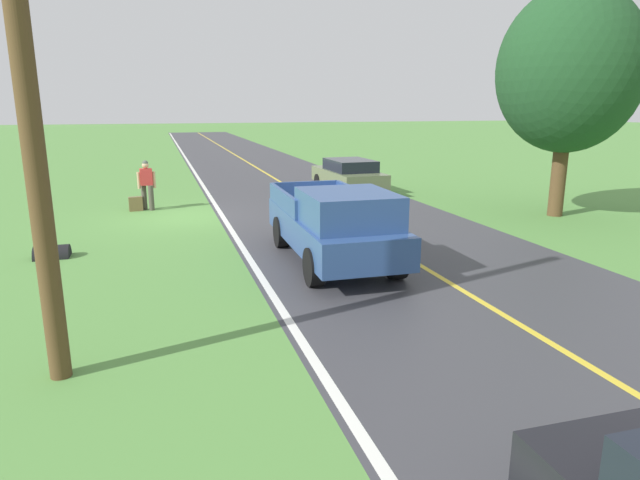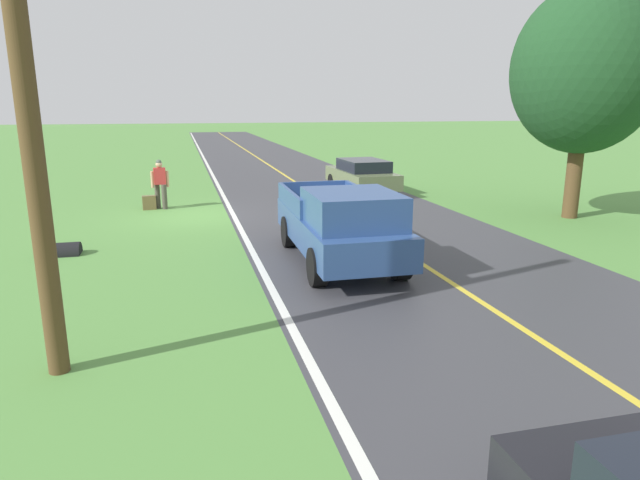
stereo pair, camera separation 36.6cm
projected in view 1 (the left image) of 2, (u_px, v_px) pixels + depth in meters
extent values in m
plane|color=#568E42|center=(185.00, 217.00, 18.17)|extent=(200.00, 200.00, 0.00)
cube|color=#3D3D42|center=(326.00, 209.00, 19.52)|extent=(7.75, 120.00, 0.00)
cube|color=silver|center=(222.00, 215.00, 18.50)|extent=(0.16, 117.60, 0.00)
cube|color=gold|center=(326.00, 209.00, 19.52)|extent=(0.14, 117.60, 0.00)
cylinder|color=#4C473D|center=(151.00, 198.00, 19.24)|extent=(0.18, 0.18, 0.88)
cylinder|color=#4C473D|center=(144.00, 197.00, 19.37)|extent=(0.18, 0.18, 0.88)
cube|color=red|center=(146.00, 177.00, 19.13)|extent=(0.42, 0.30, 0.58)
sphere|color=tan|center=(145.00, 165.00, 19.03)|extent=(0.23, 0.23, 0.23)
sphere|color=#4C564C|center=(145.00, 163.00, 19.02)|extent=(0.20, 0.20, 0.20)
cube|color=black|center=(146.00, 175.00, 19.30)|extent=(0.34, 0.23, 0.44)
cylinder|color=tan|center=(154.00, 180.00, 19.23)|extent=(0.10, 0.10, 0.58)
cylinder|color=tan|center=(139.00, 180.00, 19.04)|extent=(0.10, 0.10, 0.58)
cube|color=brown|center=(136.00, 204.00, 19.15)|extent=(0.48, 0.24, 0.50)
cube|color=#2D4C84|center=(332.00, 229.00, 12.94)|extent=(2.10, 5.43, 0.70)
cube|color=#2D4C84|center=(348.00, 209.00, 11.66)|extent=(1.88, 2.19, 0.72)
cube|color=black|center=(348.00, 205.00, 11.64)|extent=(1.70, 1.33, 0.43)
cube|color=#2D4C84|center=(355.00, 196.00, 14.06)|extent=(0.15, 3.03, 0.45)
cube|color=#2D4C84|center=(283.00, 200.00, 13.57)|extent=(0.15, 3.03, 0.45)
cube|color=#2D4C84|center=(305.00, 189.00, 15.23)|extent=(1.84, 0.13, 0.45)
cylinder|color=black|center=(396.00, 260.00, 11.62)|extent=(0.31, 0.81, 0.80)
cylinder|color=black|center=(314.00, 267.00, 11.15)|extent=(0.31, 0.81, 0.80)
cylinder|color=black|center=(347.00, 228.00, 14.71)|extent=(0.31, 0.81, 0.80)
cylinder|color=black|center=(281.00, 232.00, 14.24)|extent=(0.31, 0.81, 0.80)
cylinder|color=brown|center=(559.00, 174.00, 18.09)|extent=(0.48, 0.48, 2.77)
ellipsoid|color=#1E4723|center=(570.00, 70.00, 17.30)|extent=(4.50, 4.50, 5.17)
cube|color=#66754C|center=(348.00, 177.00, 23.13)|extent=(1.99, 4.46, 0.62)
cube|color=black|center=(350.00, 165.00, 22.82)|extent=(1.71, 2.43, 0.46)
cylinder|color=black|center=(319.00, 181.00, 24.24)|extent=(0.26, 0.67, 0.66)
cylinder|color=black|center=(354.00, 180.00, 24.76)|extent=(0.26, 0.67, 0.66)
cylinder|color=black|center=(341.00, 190.00, 21.66)|extent=(0.26, 0.67, 0.66)
cylinder|color=black|center=(380.00, 188.00, 22.18)|extent=(0.26, 0.67, 0.66)
cylinder|color=brown|center=(23.00, 68.00, 6.53)|extent=(0.28, 0.28, 8.07)
cylinder|color=black|center=(53.00, 257.00, 13.34)|extent=(0.80, 0.60, 0.60)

